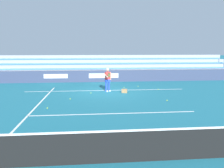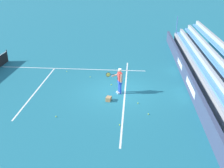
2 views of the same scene
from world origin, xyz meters
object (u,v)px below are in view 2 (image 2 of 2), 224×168
at_px(ball_box_cardboard, 109,99).
at_px(tennis_ball_far_left, 67,71).
at_px(tennis_ball_stray_back, 120,125).
at_px(tennis_player, 119,81).
at_px(tennis_ball_on_baseline, 148,114).
at_px(tennis_ball_by_box, 90,77).
at_px(tennis_ball_midcourt, 56,117).
at_px(tennis_ball_toward_net, 138,103).
at_px(tennis_ball_near_player, 111,85).

bearing_deg(ball_box_cardboard, tennis_ball_far_left, 39.01).
bearing_deg(tennis_ball_stray_back, tennis_player, 3.62).
bearing_deg(tennis_ball_stray_back, tennis_ball_on_baseline, -51.38).
height_order(tennis_player, ball_box_cardboard, tennis_player).
xyz_separation_m(ball_box_cardboard, tennis_ball_on_baseline, (-1.52, -2.41, -0.10)).
distance_m(tennis_ball_on_baseline, tennis_ball_far_left, 8.80).
relative_size(tennis_ball_by_box, tennis_ball_stray_back, 1.00).
bearing_deg(ball_box_cardboard, tennis_ball_midcourt, 128.84).
height_order(tennis_ball_on_baseline, tennis_ball_stray_back, same).
xyz_separation_m(tennis_ball_midcourt, tennis_ball_on_baseline, (0.69, -5.16, 0.00)).
height_order(tennis_ball_midcourt, tennis_ball_toward_net, same).
relative_size(tennis_player, tennis_ball_stray_back, 25.98).
relative_size(tennis_ball_near_player, tennis_ball_far_left, 1.00).
distance_m(tennis_ball_on_baseline, tennis_ball_stray_back, 2.00).
distance_m(ball_box_cardboard, tennis_ball_by_box, 4.10).
height_order(ball_box_cardboard, tennis_ball_by_box, ball_box_cardboard).
bearing_deg(tennis_ball_midcourt, tennis_ball_far_left, 8.78).
bearing_deg(tennis_ball_near_player, tennis_ball_by_box, 53.20).
bearing_deg(tennis_ball_by_box, tennis_player, -137.01).
distance_m(tennis_ball_near_player, tennis_ball_far_left, 4.42).
height_order(tennis_player, tennis_ball_far_left, tennis_player).
distance_m(tennis_player, tennis_ball_stray_back, 4.03).
height_order(tennis_ball_by_box, tennis_ball_toward_net, same).
relative_size(ball_box_cardboard, tennis_ball_midcourt, 6.06).
bearing_deg(tennis_ball_near_player, tennis_player, -152.84).
relative_size(ball_box_cardboard, tennis_ball_on_baseline, 6.06).
bearing_deg(tennis_ball_on_baseline, tennis_ball_stray_back, 128.62).
distance_m(tennis_ball_toward_net, tennis_ball_stray_back, 2.71).
relative_size(tennis_ball_near_player, tennis_ball_on_baseline, 1.00).
bearing_deg(tennis_ball_toward_net, tennis_ball_midcourt, 113.29).
relative_size(tennis_ball_toward_net, tennis_ball_far_left, 1.00).
bearing_deg(tennis_ball_near_player, tennis_ball_on_baseline, -148.08).
bearing_deg(tennis_player, tennis_ball_toward_net, -138.71).
bearing_deg(tennis_ball_near_player, tennis_ball_far_left, 58.71).
bearing_deg(tennis_ball_by_box, tennis_ball_midcourt, 170.58).
height_order(tennis_ball_by_box, tennis_ball_near_player, same).
height_order(tennis_ball_midcourt, tennis_ball_near_player, same).
bearing_deg(ball_box_cardboard, tennis_ball_by_box, 25.47).
bearing_deg(ball_box_cardboard, tennis_ball_toward_net, -97.41).
distance_m(tennis_ball_near_player, tennis_ball_toward_net, 3.24).
height_order(ball_box_cardboard, tennis_ball_stray_back, ball_box_cardboard).
xyz_separation_m(tennis_player, ball_box_cardboard, (-1.17, 0.60, -0.76)).
xyz_separation_m(tennis_ball_by_box, tennis_ball_toward_net, (-3.94, -3.60, 0.00)).
relative_size(tennis_ball_far_left, tennis_ball_stray_back, 1.00).
distance_m(tennis_ball_toward_net, tennis_ball_on_baseline, 1.40).
relative_size(tennis_ball_near_player, tennis_ball_stray_back, 1.00).
bearing_deg(tennis_ball_near_player, ball_box_cardboard, -179.10).
xyz_separation_m(tennis_ball_midcourt, tennis_ball_near_player, (4.62, -2.71, 0.00)).
bearing_deg(tennis_ball_stray_back, tennis_ball_toward_net, -21.28).
relative_size(tennis_ball_midcourt, tennis_ball_on_baseline, 1.00).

